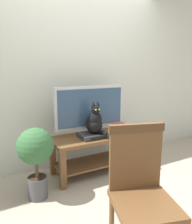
% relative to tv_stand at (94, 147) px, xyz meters
% --- Properties ---
extents(ground_plane, '(12.00, 12.00, 0.00)m').
position_rel_tv_stand_xyz_m(ground_plane, '(-0.02, -0.63, -0.36)').
color(ground_plane, gray).
extents(back_wall, '(7.00, 0.12, 2.80)m').
position_rel_tv_stand_xyz_m(back_wall, '(-0.02, 0.48, 1.04)').
color(back_wall, '#B7BCB2').
rests_on(back_wall, ground).
extents(tv_stand, '(1.13, 0.50, 0.52)m').
position_rel_tv_stand_xyz_m(tv_stand, '(0.00, 0.00, 0.00)').
color(tv_stand, brown).
rests_on(tv_stand, ground).
extents(tv, '(0.99, 0.20, 0.64)m').
position_rel_tv_stand_xyz_m(tv, '(0.00, 0.11, 0.50)').
color(tv, '#B7B7BC').
rests_on(tv, tv_stand).
extents(media_box, '(0.38, 0.28, 0.06)m').
position_rel_tv_stand_xyz_m(media_box, '(-0.03, -0.05, 0.19)').
color(media_box, '#2D2D30').
rests_on(media_box, tv_stand).
extents(cat, '(0.21, 0.30, 0.42)m').
position_rel_tv_stand_xyz_m(cat, '(-0.03, -0.07, 0.37)').
color(cat, black).
rests_on(cat, media_box).
extents(wooden_chair, '(0.52, 0.52, 1.00)m').
position_rel_tv_stand_xyz_m(wooden_chair, '(-0.32, -1.32, 0.21)').
color(wooden_chair, brown).
rests_on(wooden_chair, ground).
extents(book_stack, '(0.23, 0.20, 0.10)m').
position_rel_tv_stand_xyz_m(book_stack, '(0.41, 0.04, 0.21)').
color(book_stack, '#38664C').
rests_on(book_stack, tv_stand).
extents(potted_plant, '(0.38, 0.38, 0.79)m').
position_rel_tv_stand_xyz_m(potted_plant, '(-0.81, -0.23, 0.16)').
color(potted_plant, '#47474C').
rests_on(potted_plant, ground).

